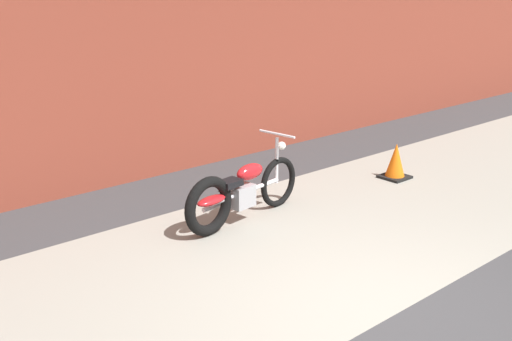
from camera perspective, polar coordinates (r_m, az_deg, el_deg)
ground_plane at (r=5.82m, az=12.26°, el=-13.29°), size 80.00×80.00×0.00m
sidewalk_slab at (r=6.86m, az=0.47°, el=-7.87°), size 36.00×3.50×0.01m
brick_building_wall at (r=9.10m, az=-14.38°, el=12.65°), size 36.00×0.50×4.51m
motorcycle_red at (r=7.58m, az=-1.78°, el=-2.12°), size 2.00×0.58×1.03m
traffic_cone at (r=9.59m, az=12.86°, el=0.72°), size 0.40×0.40×0.55m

